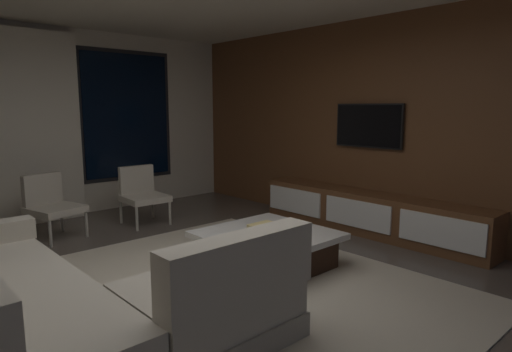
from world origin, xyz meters
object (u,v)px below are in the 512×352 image
(accent_chair_by_curtain, at_px, (51,203))
(mounted_tv, at_px, (368,126))
(book_stack_on_coffee_table, at_px, (262,229))
(accent_chair_near_window, at_px, (142,192))
(media_console, at_px, (370,214))
(sectional_couch, at_px, (65,305))
(coffee_table, at_px, (267,249))

(accent_chair_by_curtain, relative_size, mounted_tv, 0.81)
(book_stack_on_coffee_table, height_order, accent_chair_near_window, accent_chair_near_window)
(media_console, bearing_deg, accent_chair_by_curtain, 139.64)
(mounted_tv, bearing_deg, book_stack_on_coffee_table, -174.67)
(accent_chair_by_curtain, bearing_deg, book_stack_on_coffee_table, -65.82)
(mounted_tv, bearing_deg, sectional_couch, -175.45)
(accent_chair_near_window, bearing_deg, coffee_table, -88.14)
(sectional_couch, height_order, accent_chair_by_curtain, sectional_couch)
(book_stack_on_coffee_table, height_order, mounted_tv, mounted_tv)
(sectional_couch, xyz_separation_m, accent_chair_by_curtain, (0.77, 2.67, 0.14))
(media_console, bearing_deg, coffee_table, 178.88)
(coffee_table, bearing_deg, media_console, -1.12)
(accent_chair_near_window, height_order, mounted_tv, mounted_tv)
(media_console, distance_m, mounted_tv, 1.13)
(coffee_table, height_order, accent_chair_near_window, accent_chair_near_window)
(book_stack_on_coffee_table, bearing_deg, accent_chair_by_curtain, 114.18)
(sectional_couch, bearing_deg, accent_chair_near_window, 52.97)
(accent_chair_near_window, relative_size, media_console, 0.25)
(coffee_table, relative_size, accent_chair_by_curtain, 1.49)
(mounted_tv, bearing_deg, media_console, -132.43)
(accent_chair_near_window, bearing_deg, media_console, -52.82)
(coffee_table, bearing_deg, mounted_tv, 4.80)
(coffee_table, relative_size, media_console, 0.37)
(sectional_couch, distance_m, book_stack_on_coffee_table, 1.92)
(accent_chair_near_window, bearing_deg, book_stack_on_coffee_table, -90.30)
(accent_chair_near_window, bearing_deg, mounted_tv, -47.80)
(book_stack_on_coffee_table, bearing_deg, media_console, -0.23)
(accent_chair_near_window, xyz_separation_m, accent_chair_by_curtain, (-1.16, 0.12, 0.00))
(book_stack_on_coffee_table, distance_m, mounted_tv, 2.25)
(sectional_couch, height_order, mounted_tv, mounted_tv)
(sectional_couch, relative_size, accent_chair_by_curtain, 3.21)
(mounted_tv, bearing_deg, accent_chair_by_curtain, 143.52)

